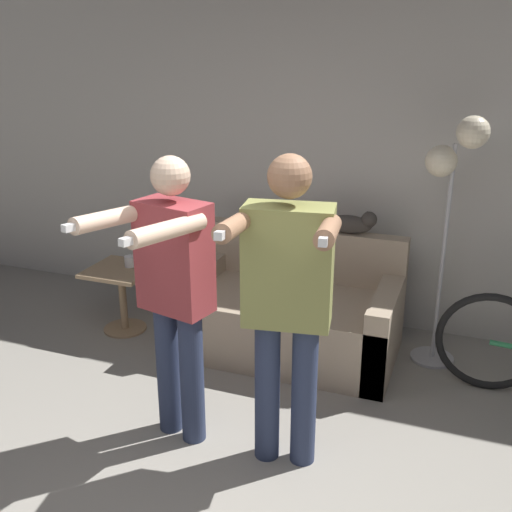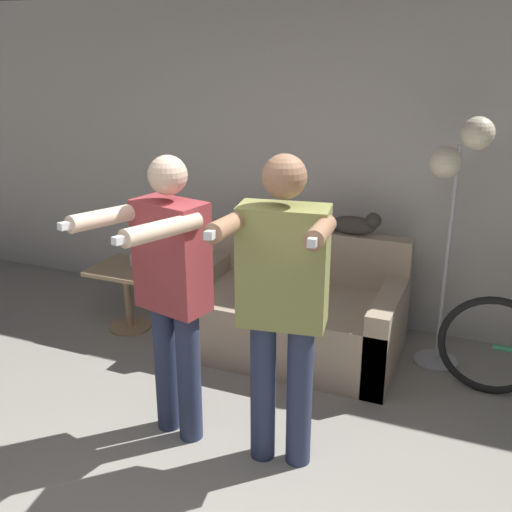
{
  "view_description": "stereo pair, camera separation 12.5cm",
  "coord_description": "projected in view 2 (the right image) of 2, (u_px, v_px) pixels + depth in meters",
  "views": [
    {
      "loc": [
        1.13,
        -1.81,
        2.24
      ],
      "look_at": [
        -0.12,
        1.51,
        0.97
      ],
      "focal_mm": 42.0,
      "sensor_mm": 36.0,
      "label": 1
    },
    {
      "loc": [
        1.24,
        -1.76,
        2.24
      ],
      "look_at": [
        -0.12,
        1.51,
        0.97
      ],
      "focal_mm": 42.0,
      "sensor_mm": 36.0,
      "label": 2
    }
  ],
  "objects": [
    {
      "name": "wall_back",
      "position": [
        335.0,
        167.0,
        4.79
      ],
      "size": [
        10.0,
        0.05,
        2.6
      ],
      "color": "beige",
      "rests_on": "ground_plane"
    },
    {
      "name": "floor_lamp",
      "position": [
        458.0,
        176.0,
        3.97
      ],
      "size": [
        0.4,
        0.32,
        1.8
      ],
      "color": "#B2B2B7",
      "rests_on": "ground_plane"
    },
    {
      "name": "person_left",
      "position": [
        171.0,
        285.0,
        3.32
      ],
      "size": [
        0.57,
        0.75,
        1.69
      ],
      "rotation": [
        0.0,
        0.0,
        -0.23
      ],
      "color": "#2D3856",
      "rests_on": "ground_plane"
    },
    {
      "name": "side_table",
      "position": [
        127.0,
        284.0,
        4.86
      ],
      "size": [
        0.5,
        0.5,
        0.54
      ],
      "color": "#A38460",
      "rests_on": "ground_plane"
    },
    {
      "name": "cat",
      "position": [
        357.0,
        224.0,
        4.47
      ],
      "size": [
        0.49,
        0.12,
        0.18
      ],
      "color": "#3D3833",
      "rests_on": "couch"
    },
    {
      "name": "person_right",
      "position": [
        282.0,
        295.0,
        3.07
      ],
      "size": [
        0.6,
        0.73,
        1.74
      ],
      "rotation": [
        0.0,
        0.0,
        0.16
      ],
      "color": "#2D3856",
      "rests_on": "ground_plane"
    },
    {
      "name": "cup",
      "position": [
        135.0,
        260.0,
        4.84
      ],
      "size": [
        0.08,
        0.08,
        0.09
      ],
      "color": "white",
      "rests_on": "side_table"
    },
    {
      "name": "couch",
      "position": [
        292.0,
        315.0,
        4.53
      ],
      "size": [
        1.61,
        0.9,
        0.88
      ],
      "color": "tan",
      "rests_on": "ground_plane"
    }
  ]
}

